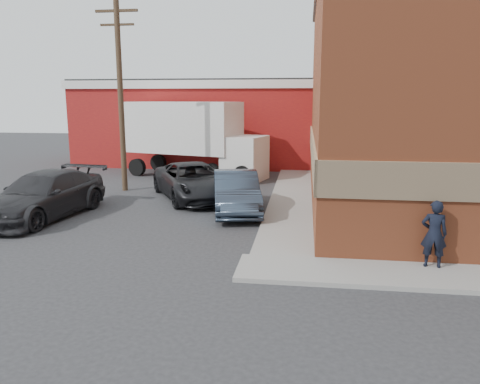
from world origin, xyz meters
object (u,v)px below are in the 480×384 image
at_px(suv_a, 194,181).
at_px(suv_b, 44,195).
at_px(utility_pole, 120,91).
at_px(man, 434,234).
at_px(warehouse, 203,122).
at_px(sedan, 236,192).
at_px(box_truck, 195,134).

relative_size(suv_a, suv_b, 0.98).
relative_size(utility_pole, man, 5.13).
xyz_separation_m(warehouse, man, (10.48, -20.30, -1.82)).
relative_size(utility_pole, sedan, 1.86).
height_order(man, suv_b, man).
relative_size(warehouse, suv_a, 2.85).
distance_m(sedan, suv_a, 3.10).
height_order(warehouse, sedan, warehouse).
height_order(utility_pole, suv_b, utility_pole).
bearing_deg(sedan, suv_b, -176.93).
height_order(utility_pole, man, utility_pole).
distance_m(warehouse, sedan, 15.44).
relative_size(sedan, suv_b, 0.83).
xyz_separation_m(warehouse, sedan, (4.52, -14.63, -2.02)).
height_order(warehouse, utility_pole, utility_pole).
bearing_deg(suv_a, man, -73.23).
bearing_deg(man, box_truck, -46.65).
bearing_deg(box_truck, man, -39.67).
bearing_deg(man, warehouse, -53.97).
height_order(man, suv_a, man).
xyz_separation_m(utility_pole, sedan, (6.02, -3.63, -3.95)).
distance_m(man, sedan, 8.23).
relative_size(utility_pole, suv_b, 1.54).
bearing_deg(utility_pole, man, -37.82).
xyz_separation_m(utility_pole, man, (11.98, -9.30, -3.75)).
xyz_separation_m(warehouse, utility_pole, (-1.50, -11.00, 1.93)).
height_order(sedan, box_truck, box_truck).
xyz_separation_m(warehouse, suv_a, (2.29, -12.47, -2.02)).
bearing_deg(suv_a, box_truck, 73.16).
xyz_separation_m(warehouse, box_truck, (0.95, -6.49, -0.38)).
distance_m(utility_pole, box_truck, 5.63).
xyz_separation_m(sedan, suv_a, (-2.23, 2.16, -0.00)).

